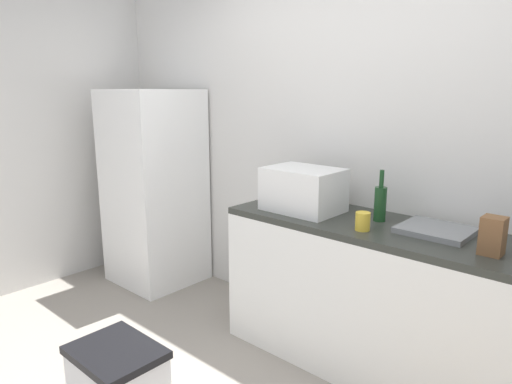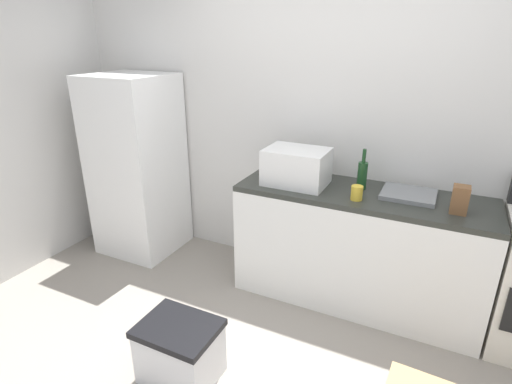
# 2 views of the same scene
# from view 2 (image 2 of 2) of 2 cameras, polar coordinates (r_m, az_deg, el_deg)

# --- Properties ---
(wall_back) EXTENTS (5.00, 0.10, 2.60)m
(wall_back) POSITION_cam_2_polar(r_m,az_deg,el_deg) (3.27, 11.63, 9.39)
(wall_back) COLOR silver
(wall_back) RESTS_ON ground_plane
(kitchen_counter) EXTENTS (1.80, 0.60, 0.90)m
(kitchen_counter) POSITION_cam_2_polar(r_m,az_deg,el_deg) (3.18, 14.08, -7.62)
(kitchen_counter) COLOR white
(kitchen_counter) RESTS_ON ground_plane
(refrigerator) EXTENTS (0.68, 0.66, 1.65)m
(refrigerator) POSITION_cam_2_polar(r_m,az_deg,el_deg) (3.88, -16.48, 3.52)
(refrigerator) COLOR white
(refrigerator) RESTS_ON ground_plane
(microwave) EXTENTS (0.46, 0.34, 0.27)m
(microwave) POSITION_cam_2_polar(r_m,az_deg,el_deg) (3.03, 5.76, 3.60)
(microwave) COLOR white
(microwave) RESTS_ON kitchen_counter
(sink_basin) EXTENTS (0.36, 0.32, 0.03)m
(sink_basin) POSITION_cam_2_polar(r_m,az_deg,el_deg) (3.01, 20.82, -0.30)
(sink_basin) COLOR slate
(sink_basin) RESTS_ON kitchen_counter
(wine_bottle) EXTENTS (0.07, 0.07, 0.30)m
(wine_bottle) POSITION_cam_2_polar(r_m,az_deg,el_deg) (3.02, 14.84, 2.42)
(wine_bottle) COLOR #193F1E
(wine_bottle) RESTS_ON kitchen_counter
(coffee_mug) EXTENTS (0.08, 0.08, 0.10)m
(coffee_mug) POSITION_cam_2_polar(r_m,az_deg,el_deg) (2.83, 14.10, -0.12)
(coffee_mug) COLOR gold
(coffee_mug) RESTS_ON kitchen_counter
(knife_block) EXTENTS (0.10, 0.10, 0.18)m
(knife_block) POSITION_cam_2_polar(r_m,az_deg,el_deg) (2.84, 26.94, -0.97)
(knife_block) COLOR brown
(knife_block) RESTS_ON kitchen_counter
(storage_bin) EXTENTS (0.46, 0.36, 0.38)m
(storage_bin) POSITION_cam_2_polar(r_m,az_deg,el_deg) (2.63, -10.71, -21.26)
(storage_bin) COLOR silver
(storage_bin) RESTS_ON ground_plane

